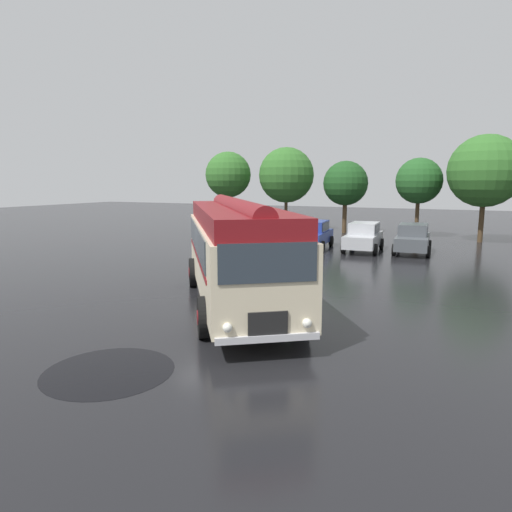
{
  "coord_description": "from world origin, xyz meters",
  "views": [
    {
      "loc": [
        7.35,
        -12.8,
        4.0
      ],
      "look_at": [
        0.54,
        1.68,
        1.4
      ],
      "focal_mm": 32.0,
      "sensor_mm": 36.0,
      "label": 1
    }
  ],
  "objects_px": {
    "car_mid_right": "(413,238)",
    "car_mid_left": "(364,237)",
    "car_near_left": "(313,234)",
    "vintage_bus": "(236,248)"
  },
  "relations": [
    {
      "from": "vintage_bus",
      "to": "car_mid_right",
      "type": "relative_size",
      "value": 2.25
    },
    {
      "from": "car_mid_left",
      "to": "car_mid_right",
      "type": "bearing_deg",
      "value": 7.9
    },
    {
      "from": "car_mid_left",
      "to": "car_near_left",
      "type": "bearing_deg",
      "value": -178.54
    },
    {
      "from": "car_near_left",
      "to": "car_mid_left",
      "type": "height_order",
      "value": "same"
    },
    {
      "from": "car_mid_right",
      "to": "car_mid_left",
      "type": "bearing_deg",
      "value": -172.1
    },
    {
      "from": "vintage_bus",
      "to": "car_mid_left",
      "type": "distance_m",
      "value": 13.73
    },
    {
      "from": "vintage_bus",
      "to": "car_mid_right",
      "type": "bearing_deg",
      "value": 74.29
    },
    {
      "from": "vintage_bus",
      "to": "car_mid_right",
      "type": "distance_m",
      "value": 14.59
    },
    {
      "from": "vintage_bus",
      "to": "car_near_left",
      "type": "bearing_deg",
      "value": 97.64
    },
    {
      "from": "car_mid_right",
      "to": "car_near_left",
      "type": "bearing_deg",
      "value": -175.5
    }
  ]
}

